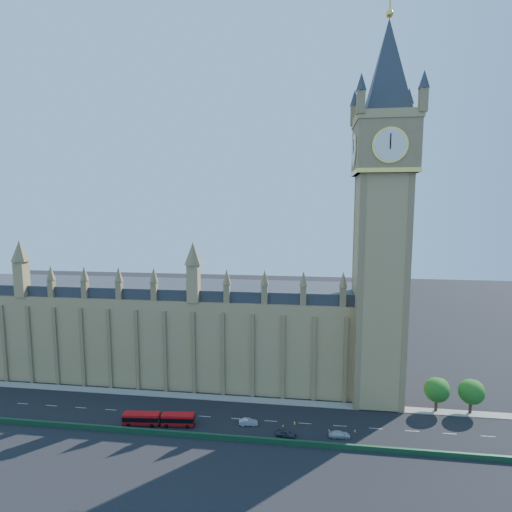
# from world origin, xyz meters

# --- Properties ---
(ground) EXTENTS (400.00, 400.00, 0.00)m
(ground) POSITION_xyz_m (0.00, 0.00, 0.00)
(ground) COLOR black
(ground) RESTS_ON ground
(palace_westminster) EXTENTS (120.00, 20.00, 28.00)m
(palace_westminster) POSITION_xyz_m (-25.00, 22.00, 13.86)
(palace_westminster) COLOR #A4874F
(palace_westminster) RESTS_ON ground
(elizabeth_tower) EXTENTS (20.59, 20.59, 105.00)m
(elizabeth_tower) POSITION_xyz_m (38.00, 13.99, 54.56)
(elizabeth_tower) COLOR #A4874F
(elizabeth_tower) RESTS_ON ground
(bridge_parapet) EXTENTS (160.00, 0.60, 1.20)m
(bridge_parapet) POSITION_xyz_m (0.00, -9.00, 0.60)
(bridge_parapet) COLOR #1E4C2D
(bridge_parapet) RESTS_ON ground
(kerb_north) EXTENTS (160.00, 3.00, 0.16)m
(kerb_north) POSITION_xyz_m (0.00, 9.50, 0.08)
(kerb_north) COLOR gray
(kerb_north) RESTS_ON ground
(tree_east_near) EXTENTS (6.00, 6.00, 8.50)m
(tree_east_near) POSITION_xyz_m (52.22, 10.08, 5.64)
(tree_east_near) COLOR #382619
(tree_east_near) RESTS_ON ground
(tree_east_far) EXTENTS (6.00, 6.00, 8.50)m
(tree_east_far) POSITION_xyz_m (60.22, 10.08, 5.64)
(tree_east_far) COLOR #382619
(tree_east_far) RESTS_ON ground
(red_bus) EXTENTS (16.63, 3.89, 2.80)m
(red_bus) POSITION_xyz_m (-13.53, -5.13, 1.48)
(red_bus) COLOR red
(red_bus) RESTS_ON ground
(car_grey) EXTENTS (4.61, 2.28, 1.51)m
(car_grey) POSITION_xyz_m (15.85, -5.92, 0.76)
(car_grey) COLOR #3D3F44
(car_grey) RESTS_ON ground
(car_silver) EXTENTS (4.46, 2.00, 1.42)m
(car_silver) POSITION_xyz_m (7.01, -2.34, 0.71)
(car_silver) COLOR #9D9FA4
(car_silver) RESTS_ON ground
(car_white) EXTENTS (4.80, 2.31, 1.35)m
(car_white) POSITION_xyz_m (27.51, -4.66, 0.67)
(car_white) COLOR silver
(car_white) RESTS_ON ground
(cone_a) EXTENTS (0.58, 0.58, 0.80)m
(cone_a) POSITION_xyz_m (17.58, -0.84, 0.39)
(cone_a) COLOR black
(cone_a) RESTS_ON ground
(cone_b) EXTENTS (0.48, 0.48, 0.62)m
(cone_b) POSITION_xyz_m (15.02, -2.34, 0.31)
(cone_b) COLOR black
(cone_b) RESTS_ON ground
(cone_c) EXTENTS (0.43, 0.43, 0.67)m
(cone_c) POSITION_xyz_m (31.10, -2.32, 0.33)
(cone_c) COLOR black
(cone_c) RESTS_ON ground
(cone_d) EXTENTS (0.60, 0.60, 0.80)m
(cone_d) POSITION_xyz_m (26.34, -3.91, 0.39)
(cone_d) COLOR black
(cone_d) RESTS_ON ground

